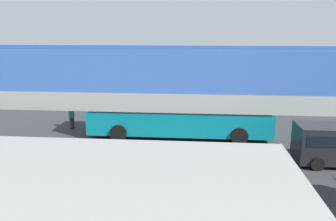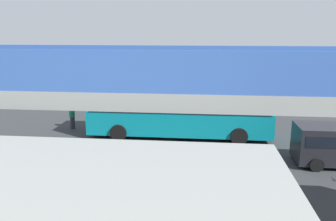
{
  "view_description": "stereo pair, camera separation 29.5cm",
  "coord_description": "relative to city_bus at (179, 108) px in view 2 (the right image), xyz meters",
  "views": [
    {
      "loc": [
        -1.67,
        20.7,
        6.77
      ],
      "look_at": [
        0.2,
        -0.66,
        1.6
      ],
      "focal_mm": 36.25,
      "sensor_mm": 36.0,
      "label": 1
    },
    {
      "loc": [
        -1.97,
        20.67,
        6.77
      ],
      "look_at": [
        0.2,
        -0.66,
        1.6
      ],
      "focal_mm": 36.25,
      "sensor_mm": 36.0,
      "label": 2
    }
  ],
  "objects": [
    {
      "name": "lane_dash_left",
      "position": [
        0.56,
        -2.78,
        -1.88
      ],
      "size": [
        2.0,
        0.2,
        0.01
      ],
      "primitive_type": "cube",
      "color": "silver",
      "rests_on": "ground"
    },
    {
      "name": "lane_dash_leftmost",
      "position": [
        -3.44,
        -2.78,
        -1.88
      ],
      "size": [
        2.0,
        0.2,
        0.01
      ],
      "primitive_type": "cube",
      "color": "silver",
      "rests_on": "ground"
    },
    {
      "name": "ground",
      "position": [
        0.56,
        0.26,
        -1.88
      ],
      "size": [
        80.0,
        80.0,
        0.0
      ],
      "primitive_type": "plane",
      "color": "#2D3033"
    },
    {
      "name": "lane_dash_centre",
      "position": [
        4.56,
        -2.78,
        -1.88
      ],
      "size": [
        2.0,
        0.2,
        0.01
      ],
      "primitive_type": "cube",
      "color": "silver",
      "rests_on": "ground"
    },
    {
      "name": "pedestrian",
      "position": [
        7.49,
        -0.98,
        -1.0
      ],
      "size": [
        0.38,
        0.38,
        1.79
      ],
      "color": "#2D2D38",
      "rests_on": "ground"
    },
    {
      "name": "city_bus",
      "position": [
        0.0,
        0.0,
        0.0
      ],
      "size": [
        11.54,
        2.85,
        3.15
      ],
      "color": "#0C8493",
      "rests_on": "ground"
    },
    {
      "name": "pedestrian_overpass",
      "position": [
        0.56,
        11.2,
        2.68
      ],
      "size": [
        26.64,
        2.6,
        6.25
      ],
      "color": "gray",
      "rests_on": "ground"
    }
  ]
}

